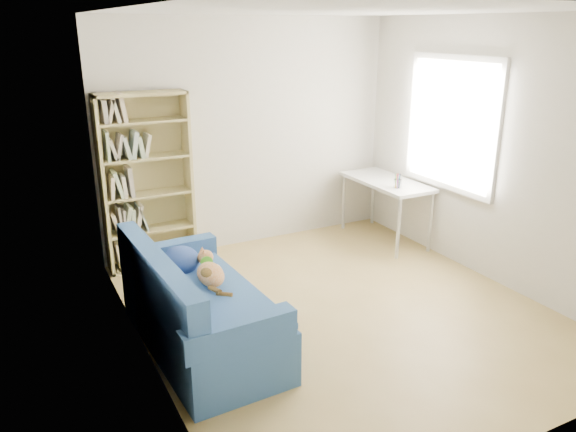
{
  "coord_description": "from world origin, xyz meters",
  "views": [
    {
      "loc": [
        -2.55,
        -3.88,
        2.49
      ],
      "look_at": [
        -0.33,
        0.4,
        0.85
      ],
      "focal_mm": 35.0,
      "sensor_mm": 36.0,
      "label": 1
    }
  ],
  "objects_px": {
    "sofa": "(196,310)",
    "bookshelf": "(147,189)",
    "pen_cup": "(398,182)",
    "desk": "(386,186)"
  },
  "relations": [
    {
      "from": "desk",
      "to": "sofa",
      "type": "bearing_deg",
      "value": -155.65
    },
    {
      "from": "sofa",
      "to": "bookshelf",
      "type": "height_order",
      "value": "bookshelf"
    },
    {
      "from": "sofa",
      "to": "pen_cup",
      "type": "xyz_separation_m",
      "value": [
        2.72,
        0.95,
        0.49
      ]
    },
    {
      "from": "bookshelf",
      "to": "desk",
      "type": "distance_m",
      "value": 2.77
    },
    {
      "from": "bookshelf",
      "to": "pen_cup",
      "type": "distance_m",
      "value": 2.75
    },
    {
      "from": "sofa",
      "to": "desk",
      "type": "bearing_deg",
      "value": 21.73
    },
    {
      "from": "bookshelf",
      "to": "pen_cup",
      "type": "xyz_separation_m",
      "value": [
        2.61,
        -0.87,
        -0.05
      ]
    },
    {
      "from": "desk",
      "to": "bookshelf",
      "type": "bearing_deg",
      "value": 168.69
    },
    {
      "from": "bookshelf",
      "to": "desk",
      "type": "xyz_separation_m",
      "value": [
        2.71,
        -0.54,
        -0.18
      ]
    },
    {
      "from": "sofa",
      "to": "bookshelf",
      "type": "distance_m",
      "value": 1.89
    }
  ]
}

